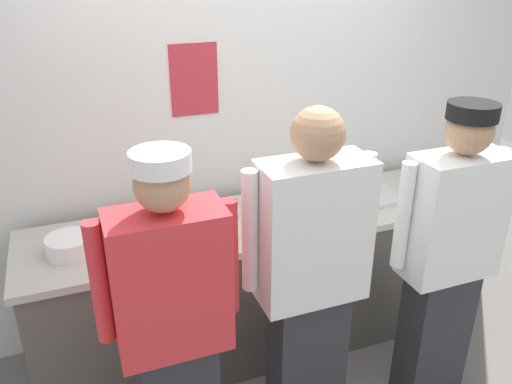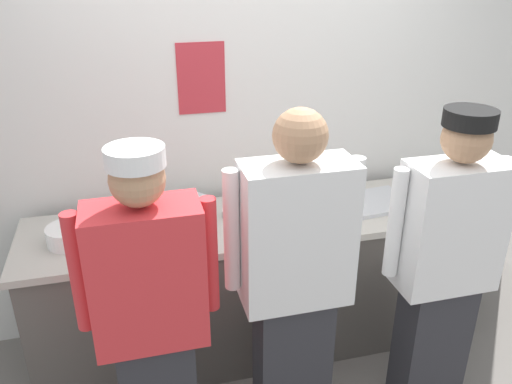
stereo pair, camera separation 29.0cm
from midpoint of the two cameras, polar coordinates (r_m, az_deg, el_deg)
The scene contains 17 objects.
ground_plane at distance 3.26m, azimuth 0.45°, elevation -19.64°, with size 9.00×9.00×0.00m, color slate.
wall_back at distance 3.24m, azimuth -4.77°, elevation 8.09°, with size 4.27×0.11×2.71m.
prep_counter at distance 3.23m, azimuth -1.83°, elevation -9.80°, with size 2.72×0.67×0.89m.
chef_near_left at distance 2.26m, azimuth -12.78°, elevation -14.20°, with size 0.60×0.24×1.64m.
chef_center at distance 2.41m, azimuth 2.50°, elevation -9.68°, with size 0.63×0.24×1.73m.
chef_far_right at distance 2.74m, azimuth 17.37°, elevation -6.74°, with size 0.61×0.24×1.68m.
plate_stack_front at distance 2.84m, azimuth -22.56°, elevation -5.51°, with size 0.23×0.23×0.10m.
plate_stack_rear at distance 3.01m, azimuth 3.60°, elevation -2.14°, with size 0.19×0.19×0.06m.
mixing_bowl_steel at distance 2.90m, azimuth -10.72°, elevation -2.77°, with size 0.32×0.32×0.13m, color #B7BABF.
sheet_tray at distance 3.24m, azimuth 9.08°, elevation -0.69°, with size 0.49×0.33×0.02m, color #B7BABF.
squeeze_bottle_primary at distance 3.17m, azimuth -0.67°, elevation 0.58°, with size 0.05×0.05×0.18m.
ramekin_red_sauce at distance 2.71m, azimuth -17.31°, elevation -6.74°, with size 0.09×0.09×0.04m.
ramekin_green_sauce at distance 3.09m, azimuth -1.23°, elevation -1.53°, with size 0.09×0.09×0.04m.
ramekin_yellow_sauce at distance 2.89m, azimuth 1.21°, elevation -3.45°, with size 0.09×0.09×0.04m.
ramekin_orange_sauce at distance 2.99m, azimuth -5.62°, elevation -2.49°, with size 0.10×0.10×0.04m.
deli_cup at distance 3.38m, azimuth 17.86°, elevation 0.15°, with size 0.09×0.09×0.10m, color white.
chefs_knife at distance 3.17m, azimuth 1.71°, elevation -1.10°, with size 0.28×0.03×0.02m.
Camera 1 is at (-0.99, -2.13, 2.27)m, focal length 36.53 mm.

